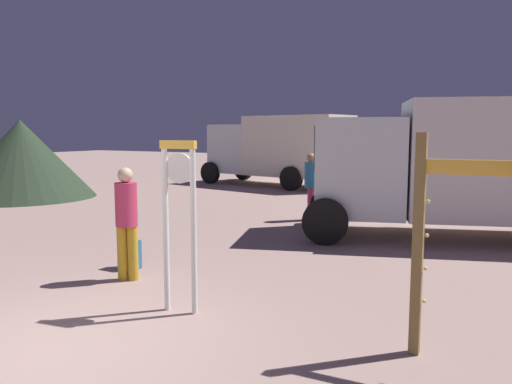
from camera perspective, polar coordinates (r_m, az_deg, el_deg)
name	(u,v)px	position (r m, az deg, el deg)	size (l,w,h in m)	color
ground_plane	(35,356)	(5.71, -23.49, -16.46)	(80.00, 80.00, 0.00)	gray
standing_clock	(179,209)	(6.18, -8.58, -1.89)	(0.46, 0.15, 2.10)	white
arrow_sign	(460,210)	(5.11, 21.86, -1.93)	(1.08, 0.26, 2.19)	olive
person_near_clock	(127,218)	(7.73, -14.30, -2.80)	(0.32, 0.32, 1.68)	gold
backpack	(130,254)	(8.51, -13.90, -6.79)	(0.33, 0.22, 0.47)	teal
person_distant	(311,183)	(12.64, 6.17, 1.02)	(0.32, 0.32, 1.67)	#C33555
box_truck_near	(493,163)	(11.37, 25.02, 3.01)	(7.41, 4.41, 2.83)	silver
box_truck_far	(280,148)	(20.55, 2.69, 5.00)	(6.49, 3.35, 2.80)	silver
dome_tent	(22,159)	(18.57, -24.79, 3.40)	(4.69, 4.69, 2.59)	#263623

